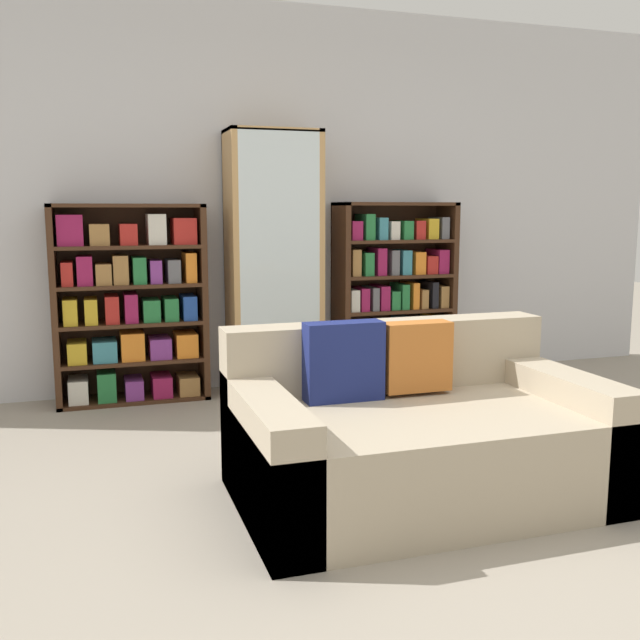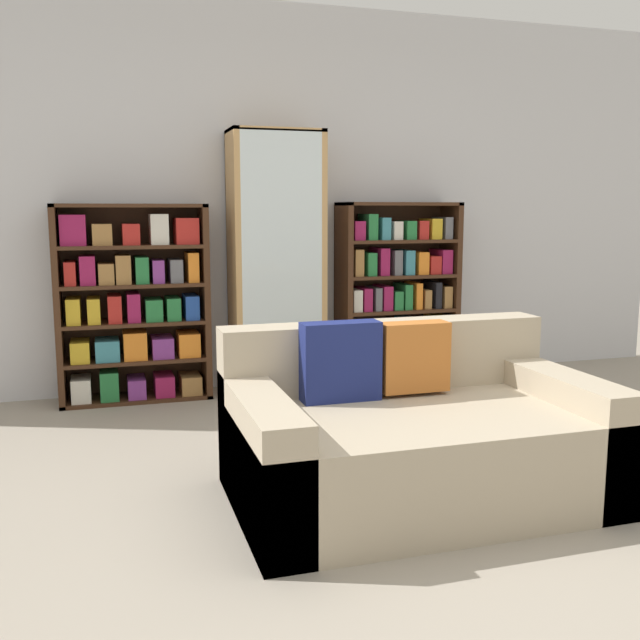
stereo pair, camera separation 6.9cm
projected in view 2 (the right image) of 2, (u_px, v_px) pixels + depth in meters
The scene contains 7 objects.
ground_plane at pixel (434, 545), 2.73m from camera, with size 16.00×16.00×0.00m, color gray.
wall_back at pixel (270, 199), 5.12m from camera, with size 6.54×0.06×2.70m.
couch at pixel (412, 437), 3.17m from camera, with size 1.60×0.98×0.78m.
bookshelf_left at pixel (133, 305), 4.75m from camera, with size 0.99×0.32×1.31m.
display_cabinet at pixel (276, 263), 4.98m from camera, with size 0.64×0.36×1.81m.
bookshelf_right at pixel (397, 296), 5.30m from camera, with size 0.89×0.32×1.33m.
wine_bottle at pixel (365, 388), 4.55m from camera, with size 0.08×0.08×0.37m.
Camera 2 is at (-1.17, -2.33, 1.28)m, focal length 40.00 mm.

